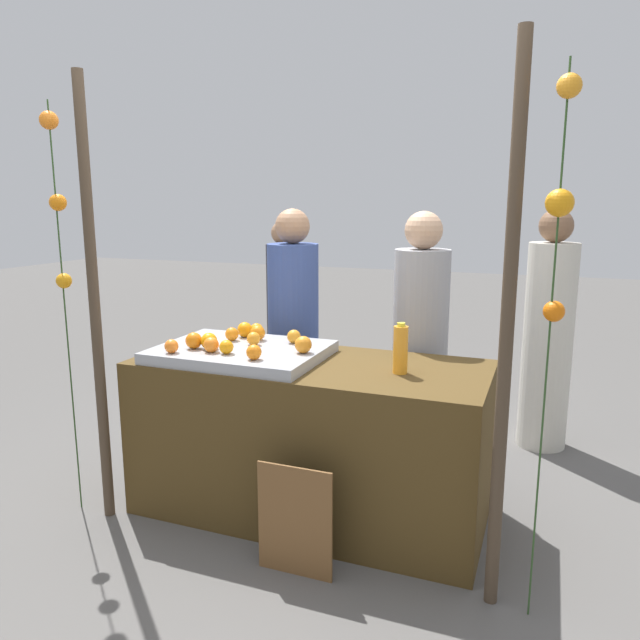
{
  "coord_description": "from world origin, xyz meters",
  "views": [
    {
      "loc": [
        1.16,
        -2.87,
        1.7
      ],
      "look_at": [
        0.0,
        0.15,
        1.06
      ],
      "focal_mm": 33.65,
      "sensor_mm": 36.0,
      "label": 1
    }
  ],
  "objects": [
    {
      "name": "vendor_left",
      "position": [
        -0.39,
        0.68,
        0.77
      ],
      "size": [
        0.33,
        0.33,
        1.66
      ],
      "color": "#384C8C",
      "rests_on": "ground_plane"
    },
    {
      "name": "garland_strand_left",
      "position": [
        -1.22,
        -0.44,
        1.71
      ],
      "size": [
        0.1,
        0.1,
        2.2
      ],
      "color": "#2D4C23",
      "rests_on": "ground_plane"
    },
    {
      "name": "orange_4",
      "position": [
        -0.02,
        -0.05,
        0.97
      ],
      "size": [
        0.09,
        0.09,
        0.09
      ],
      "primitive_type": "sphere",
      "color": "orange",
      "rests_on": "orange_tray"
    },
    {
      "name": "chalkboard_sign",
      "position": [
        0.15,
        -0.56,
        0.26
      ],
      "size": [
        0.37,
        0.03,
        0.54
      ],
      "color": "brown",
      "rests_on": "ground_plane"
    },
    {
      "name": "orange_tray",
      "position": [
        -0.39,
        -0.05,
        0.89
      ],
      "size": [
        0.89,
        0.68,
        0.06
      ],
      "primitive_type": "cube",
      "color": "#9EA0A5",
      "rests_on": "stall_counter"
    },
    {
      "name": "orange_3",
      "position": [
        -0.34,
        0.01,
        0.96
      ],
      "size": [
        0.07,
        0.07,
        0.07
      ],
      "primitive_type": "sphere",
      "color": "orange",
      "rests_on": "orange_tray"
    },
    {
      "name": "orange_10",
      "position": [
        -0.47,
        -0.21,
        0.96
      ],
      "size": [
        0.08,
        0.08,
        0.08
      ],
      "primitive_type": "sphere",
      "color": "orange",
      "rests_on": "orange_tray"
    },
    {
      "name": "orange_6",
      "position": [
        -0.19,
        -0.27,
        0.96
      ],
      "size": [
        0.08,
        0.08,
        0.08
      ],
      "primitive_type": "sphere",
      "color": "orange",
      "rests_on": "orange_tray"
    },
    {
      "name": "ground_plane",
      "position": [
        0.0,
        0.0,
        0.0
      ],
      "size": [
        24.0,
        24.0,
        0.0
      ],
      "primitive_type": "plane",
      "color": "#565451"
    },
    {
      "name": "orange_1",
      "position": [
        -0.66,
        -0.3,
        0.96
      ],
      "size": [
        0.07,
        0.07,
        0.07
      ],
      "primitive_type": "sphere",
      "color": "orange",
      "rests_on": "orange_tray"
    },
    {
      "name": "orange_2",
      "position": [
        -0.15,
        0.13,
        0.96
      ],
      "size": [
        0.08,
        0.08,
        0.08
      ],
      "primitive_type": "sphere",
      "color": "orange",
      "rests_on": "orange_tray"
    },
    {
      "name": "orange_11",
      "position": [
        -0.48,
        0.17,
        0.96
      ],
      "size": [
        0.09,
        0.09,
        0.09
      ],
      "primitive_type": "sphere",
      "color": "orange",
      "rests_on": "orange_tray"
    },
    {
      "name": "crowd_person_0",
      "position": [
        -1.1,
        2.08,
        0.71
      ],
      "size": [
        0.31,
        0.31,
        1.53
      ],
      "color": "#333338",
      "rests_on": "ground_plane"
    },
    {
      "name": "vendor_right",
      "position": [
        0.46,
        0.63,
        0.77
      ],
      "size": [
        0.33,
        0.33,
        1.65
      ],
      "color": "#99999E",
      "rests_on": "ground_plane"
    },
    {
      "name": "orange_0",
      "position": [
        -0.52,
        -0.16,
        0.96
      ],
      "size": [
        0.09,
        0.09,
        0.09
      ],
      "primitive_type": "sphere",
      "color": "orange",
      "rests_on": "orange_tray"
    },
    {
      "name": "orange_12",
      "position": [
        -0.37,
        0.12,
        0.96
      ],
      "size": [
        0.09,
        0.09,
        0.09
      ],
      "primitive_type": "sphere",
      "color": "orange",
      "rests_on": "orange_tray"
    },
    {
      "name": "canopy_post_right",
      "position": [
        1.02,
        -0.44,
        1.16
      ],
      "size": [
        0.06,
        0.06,
        2.33
      ],
      "primitive_type": "cylinder",
      "color": "#473828",
      "rests_on": "ground_plane"
    },
    {
      "name": "orange_8",
      "position": [
        -0.6,
        -0.18,
        0.96
      ],
      "size": [
        0.09,
        0.09,
        0.09
      ],
      "primitive_type": "sphere",
      "color": "orange",
      "rests_on": "orange_tray"
    },
    {
      "name": "orange_5",
      "position": [
        -0.51,
        0.06,
        0.96
      ],
      "size": [
        0.08,
        0.08,
        0.08
      ],
      "primitive_type": "sphere",
      "color": "orange",
      "rests_on": "orange_tray"
    },
    {
      "name": "stall_counter",
      "position": [
        0.0,
        0.0,
        0.43
      ],
      "size": [
        1.88,
        0.8,
        0.86
      ],
      "primitive_type": "cube",
      "color": "#4C3819",
      "rests_on": "ground_plane"
    },
    {
      "name": "crowd_person_1",
      "position": [
        1.18,
        1.45,
        0.77
      ],
      "size": [
        0.33,
        0.33,
        1.65
      ],
      "color": "beige",
      "rests_on": "ground_plane"
    },
    {
      "name": "canopy_post_left",
      "position": [
        -1.02,
        -0.44,
        1.16
      ],
      "size": [
        0.06,
        0.06,
        2.33
      ],
      "primitive_type": "cylinder",
      "color": "#473828",
      "rests_on": "ground_plane"
    },
    {
      "name": "juice_bottle",
      "position": [
        0.5,
        -0.04,
        0.98
      ],
      "size": [
        0.07,
        0.07,
        0.26
      ],
      "color": "orange",
      "rests_on": "stall_counter"
    },
    {
      "name": "orange_7",
      "position": [
        -0.43,
        0.22,
        0.96
      ],
      "size": [
        0.08,
        0.08,
        0.08
      ],
      "primitive_type": "sphere",
      "color": "orange",
      "rests_on": "orange_tray"
    },
    {
      "name": "orange_9",
      "position": [
        -0.38,
        -0.22,
        0.96
      ],
      "size": [
        0.07,
        0.07,
        0.07
      ],
      "primitive_type": "sphere",
      "color": "orange",
      "rests_on": "orange_tray"
    },
    {
      "name": "garland_strand_right",
      "position": [
        1.18,
        -0.48,
        1.68
      ],
      "size": [
        0.1,
        0.11,
        2.2
      ],
      "color": "#2D4C23",
      "rests_on": "ground_plane"
    }
  ]
}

